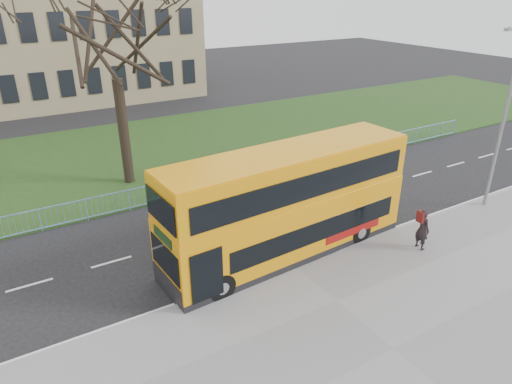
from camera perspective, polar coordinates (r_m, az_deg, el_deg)
ground at (r=19.16m, az=2.03°, el=-7.20°), size 120.00×120.00×0.00m
pavement at (r=15.09m, az=16.79°, el=-18.39°), size 80.00×10.50×0.12m
kerb at (r=18.06m, az=4.73°, el=-9.22°), size 80.00×0.20×0.14m
grass_verge at (r=30.99m, az=-12.46°, el=5.08°), size 80.00×15.40×0.08m
guard_railing at (r=24.08m, az=-6.46°, el=1.09°), size 40.00×0.12×1.10m
bare_tree at (r=24.58m, az=-17.29°, el=15.84°), size 9.40×9.40×13.43m
civic_building at (r=48.88m, az=-27.71°, el=18.37°), size 30.00×15.00×14.00m
yellow_bus at (r=17.84m, az=4.04°, el=-1.18°), size 10.61×3.14×4.39m
pedestrian at (r=19.79m, az=20.08°, el=-4.39°), size 0.46×0.66×1.76m
street_lamp at (r=23.77m, az=28.59°, el=8.58°), size 1.78×0.40×8.40m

